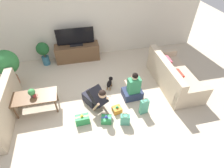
# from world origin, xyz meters

# --- Properties ---
(ground_plane) EXTENTS (16.00, 16.00, 0.00)m
(ground_plane) POSITION_xyz_m (0.00, 0.00, 0.00)
(ground_plane) COLOR beige
(wall_back) EXTENTS (8.40, 0.06, 2.60)m
(wall_back) POSITION_xyz_m (0.00, 2.63, 1.30)
(wall_back) COLOR beige
(wall_back) RESTS_ON ground_plane
(sofa_right) EXTENTS (0.92, 2.00, 0.83)m
(sofa_right) POSITION_xyz_m (2.38, 0.40, 0.29)
(sofa_right) COLOR #C6B293
(sofa_right) RESTS_ON ground_plane
(coffee_table) EXTENTS (1.08, 0.53, 0.47)m
(coffee_table) POSITION_xyz_m (-1.44, 0.22, 0.42)
(coffee_table) COLOR brown
(coffee_table) RESTS_ON ground_plane
(tv_console) EXTENTS (1.49, 0.46, 0.58)m
(tv_console) POSITION_xyz_m (-0.26, 2.33, 0.29)
(tv_console) COLOR brown
(tv_console) RESTS_ON ground_plane
(tv) EXTENTS (1.23, 0.20, 0.60)m
(tv) POSITION_xyz_m (-0.26, 2.33, 0.84)
(tv) COLOR black
(tv) RESTS_ON tv_console
(potted_plant_back_left) EXTENTS (0.42, 0.42, 0.81)m
(potted_plant_back_left) POSITION_xyz_m (-1.36, 2.28, 0.51)
(potted_plant_back_left) COLOR #336B84
(potted_plant_back_left) RESTS_ON ground_plane
(potted_plant_corner_left) EXTENTS (0.69, 0.69, 1.12)m
(potted_plant_corner_left) POSITION_xyz_m (-2.24, 1.42, 0.74)
(potted_plant_corner_left) COLOR #A36042
(potted_plant_corner_left) RESTS_ON ground_plane
(person_kneeling) EXTENTS (0.66, 0.82, 0.78)m
(person_kneeling) POSITION_xyz_m (0.03, -0.01, 0.34)
(person_kneeling) COLOR #23232D
(person_kneeling) RESTS_ON ground_plane
(person_sitting) EXTENTS (0.54, 0.50, 0.88)m
(person_sitting) POSITION_xyz_m (1.07, 0.11, 0.31)
(person_sitting) COLOR #283351
(person_sitting) RESTS_ON ground_plane
(dog) EXTENTS (0.26, 0.43, 0.27)m
(dog) POSITION_xyz_m (0.54, 0.65, 0.18)
(dog) COLOR black
(dog) RESTS_ON ground_plane
(gift_box_a) EXTENTS (0.34, 0.20, 0.28)m
(gift_box_a) POSITION_xyz_m (-0.36, -0.45, 0.11)
(gift_box_a) COLOR #2D934C
(gift_box_a) RESTS_ON ground_plane
(gift_box_b) EXTENTS (0.29, 0.27, 0.20)m
(gift_box_b) POSITION_xyz_m (0.21, -0.54, 0.08)
(gift_box_b) COLOR #2D934C
(gift_box_b) RESTS_ON ground_plane
(gift_box_c) EXTENTS (0.25, 0.24, 0.21)m
(gift_box_c) POSITION_xyz_m (0.53, -0.30, 0.08)
(gift_box_c) COLOR orange
(gift_box_c) RESTS_ON ground_plane
(gift_bag_a) EXTENTS (0.25, 0.18, 0.32)m
(gift_bag_a) POSITION_xyz_m (0.63, -0.70, 0.15)
(gift_bag_a) COLOR #4CA384
(gift_bag_a) RESTS_ON ground_plane
(gift_bag_b) EXTENTS (0.22, 0.15, 0.46)m
(gift_bag_b) POSITION_xyz_m (1.18, -0.47, 0.22)
(gift_bag_b) COLOR #4CA384
(gift_bag_b) RESTS_ON ground_plane
(mug) EXTENTS (0.12, 0.08, 0.09)m
(mug) POSITION_xyz_m (-1.42, 0.20, 0.52)
(mug) COLOR #B23D38
(mug) RESTS_ON coffee_table
(tabletop_plant) EXTENTS (0.17, 0.17, 0.22)m
(tabletop_plant) POSITION_xyz_m (-1.46, 0.23, 0.60)
(tabletop_plant) COLOR #4C4C51
(tabletop_plant) RESTS_ON coffee_table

